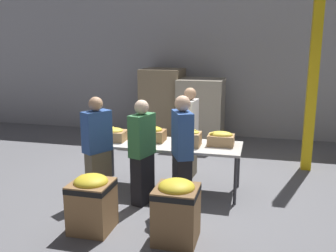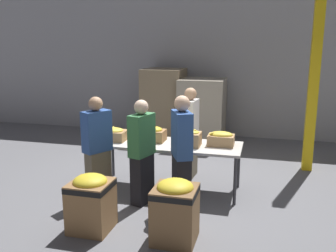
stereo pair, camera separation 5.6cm
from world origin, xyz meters
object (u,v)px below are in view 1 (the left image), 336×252
at_px(volunteer_0, 190,133).
at_px(banana_box_0, 113,134).
at_px(banana_box_2, 188,137).
at_px(volunteer_1, 142,153).
at_px(volunteer_2, 98,149).
at_px(donation_bin_1, 176,209).
at_px(banana_box_3, 221,138).
at_px(donation_bin_0, 92,201).
at_px(volunteer_3, 182,154).
at_px(banana_box_1, 153,134).
at_px(sorting_table, 168,146).
at_px(support_pillar, 314,66).
at_px(pallet_stack_1, 201,112).
at_px(pallet_stack_0, 163,105).

bearing_deg(volunteer_0, banana_box_0, -52.47).
distance_m(banana_box_2, volunteer_1, 0.84).
bearing_deg(volunteer_2, donation_bin_1, -93.41).
relative_size(banana_box_3, donation_bin_0, 0.55).
bearing_deg(volunteer_3, banana_box_1, 15.06).
xyz_separation_m(sorting_table, banana_box_1, (-0.28, 0.09, 0.18)).
bearing_deg(banana_box_0, support_pillar, 26.75).
xyz_separation_m(sorting_table, volunteer_1, (-0.24, -0.64, 0.06)).
distance_m(banana_box_3, volunteer_1, 1.32).
bearing_deg(volunteer_3, pallet_stack_1, -20.35).
bearing_deg(volunteer_3, banana_box_3, -56.08).
distance_m(volunteer_3, pallet_stack_0, 4.18).
height_order(volunteer_1, donation_bin_0, volunteer_1).
xyz_separation_m(banana_box_3, pallet_stack_1, (-0.80, 2.98, -0.14)).
relative_size(volunteer_2, pallet_stack_1, 1.03).
bearing_deg(banana_box_2, banana_box_1, 167.20).
xyz_separation_m(banana_box_1, pallet_stack_0, (-0.67, 3.17, -0.04)).
height_order(banana_box_1, volunteer_1, volunteer_1).
relative_size(support_pillar, pallet_stack_1, 2.55).
bearing_deg(donation_bin_0, support_pillar, 47.44).
bearing_deg(sorting_table, banana_box_0, -177.72).
bearing_deg(banana_box_0, volunteer_0, 32.65).
height_order(volunteer_0, donation_bin_0, volunteer_0).
bearing_deg(support_pillar, banana_box_2, -140.12).
bearing_deg(volunteer_3, volunteer_2, 62.13).
relative_size(volunteer_0, volunteer_1, 1.02).
bearing_deg(banana_box_1, volunteer_1, -86.43).
distance_m(banana_box_0, banana_box_3, 1.81).
height_order(sorting_table, banana_box_1, banana_box_1).
distance_m(volunteer_2, pallet_stack_1, 3.85).
relative_size(sorting_table, volunteer_0, 1.47).
distance_m(volunteer_2, volunteer_3, 1.35).
distance_m(banana_box_0, volunteer_0, 1.39).
height_order(banana_box_2, volunteer_2, volunteer_2).
xyz_separation_m(banana_box_1, support_pillar, (2.64, 1.54, 1.08)).
bearing_deg(pallet_stack_1, banana_box_3, -74.98).
xyz_separation_m(volunteer_0, donation_bin_1, (0.29, -2.33, -0.39)).
distance_m(banana_box_2, support_pillar, 2.84).
relative_size(donation_bin_1, pallet_stack_1, 0.51).
height_order(banana_box_0, support_pillar, support_pillar).
distance_m(banana_box_3, support_pillar, 2.41).
bearing_deg(banana_box_2, banana_box_3, 16.28).
relative_size(banana_box_3, volunteer_1, 0.26).
xyz_separation_m(support_pillar, pallet_stack_0, (-3.32, 1.63, -1.12)).
relative_size(banana_box_1, pallet_stack_0, 0.22).
bearing_deg(pallet_stack_0, volunteer_3, -71.25).
height_order(volunteer_0, donation_bin_1, volunteer_0).
height_order(banana_box_3, pallet_stack_0, pallet_stack_0).
bearing_deg(volunteer_3, volunteer_0, -18.87).
bearing_deg(support_pillar, volunteer_1, -138.88).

